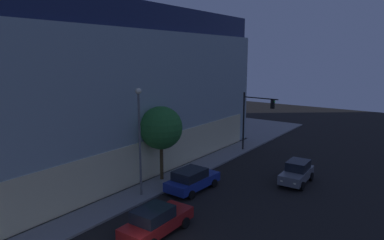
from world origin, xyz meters
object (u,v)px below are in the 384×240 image
(modern_building, at_px, (51,84))
(street_lamp_sidewalk, at_px, (139,129))
(traffic_light_far_corner, at_px, (254,113))
(car_red, at_px, (156,221))
(car_grey, at_px, (297,172))
(car_blue, at_px, (192,179))
(sidewalk_tree, at_px, (161,128))

(modern_building, relative_size, street_lamp_sidewalk, 4.10)
(traffic_light_far_corner, relative_size, car_red, 1.29)
(car_red, distance_m, car_grey, 13.44)
(car_blue, bearing_deg, modern_building, 86.89)
(sidewalk_tree, height_order, car_grey, sidewalk_tree)
(modern_building, relative_size, car_blue, 6.83)
(sidewalk_tree, relative_size, car_blue, 1.29)
(sidewalk_tree, height_order, car_blue, sidewalk_tree)
(street_lamp_sidewalk, xyz_separation_m, car_blue, (3.17, -2.33, -4.24))
(car_blue, bearing_deg, street_lamp_sidewalk, 143.69)
(street_lamp_sidewalk, distance_m, sidewalk_tree, 3.57)
(car_red, bearing_deg, modern_building, 70.77)
(modern_building, relative_size, sidewalk_tree, 5.29)
(sidewalk_tree, bearing_deg, car_blue, -93.85)
(street_lamp_sidewalk, bearing_deg, car_red, -127.09)
(modern_building, height_order, street_lamp_sidewalk, modern_building)
(car_blue, height_order, car_grey, car_grey)
(street_lamp_sidewalk, bearing_deg, car_blue, -36.31)
(traffic_light_far_corner, xyz_separation_m, sidewalk_tree, (-12.12, 2.37, 0.20))
(traffic_light_far_corner, height_order, sidewalk_tree, traffic_light_far_corner)
(car_grey, bearing_deg, sidewalk_tree, 123.11)
(car_grey, bearing_deg, car_red, 163.71)
(sidewalk_tree, relative_size, car_red, 1.26)
(car_blue, bearing_deg, traffic_light_far_corner, 4.08)
(street_lamp_sidewalk, xyz_separation_m, car_grey, (9.44, -8.35, -4.20))
(car_red, distance_m, car_blue, 7.01)
(car_red, bearing_deg, street_lamp_sidewalk, 52.91)
(modern_building, distance_m, car_grey, 27.14)
(street_lamp_sidewalk, relative_size, car_red, 1.63)
(sidewalk_tree, xyz_separation_m, car_grey, (6.05, -9.27, -3.58))
(modern_building, bearing_deg, sidewalk_tree, -92.97)
(modern_building, relative_size, car_grey, 7.71)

